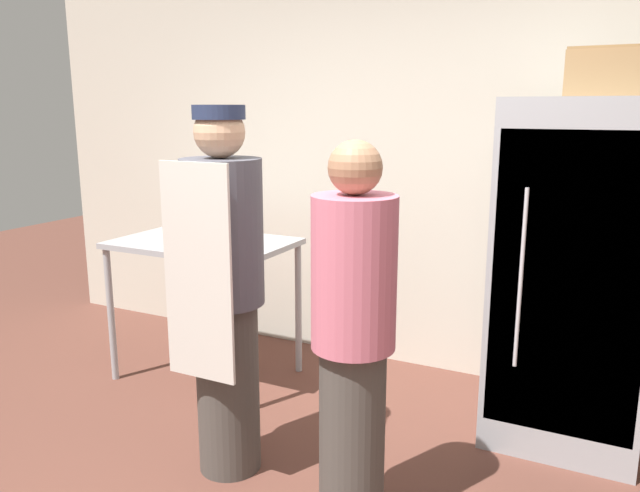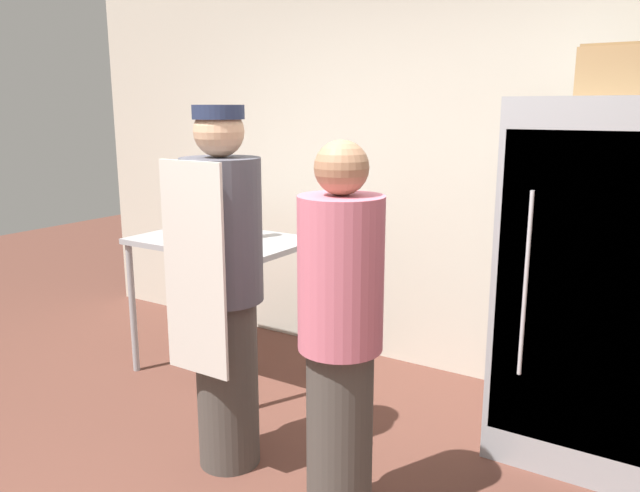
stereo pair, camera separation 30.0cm
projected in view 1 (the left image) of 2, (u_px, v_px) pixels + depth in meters
back_wall at (436, 155)px, 4.09m from camera, size 6.40×0.12×2.92m
refrigerator at (574, 276)px, 3.25m from camera, size 0.76×0.75×1.81m
prep_counter at (204, 257)px, 4.04m from camera, size 1.11×0.74×0.93m
donut_box at (190, 237)px, 3.89m from camera, size 0.24×0.19×0.23m
blender_pitcher at (234, 218)px, 4.03m from camera, size 0.13×0.13×0.31m
cardboard_storage_box at (610, 73)px, 3.00m from camera, size 0.39×0.35×0.24m
person_baker at (224, 290)px, 2.93m from camera, size 0.38×0.39×1.78m
person_customer at (353, 337)px, 2.56m from camera, size 0.35×0.35×1.64m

